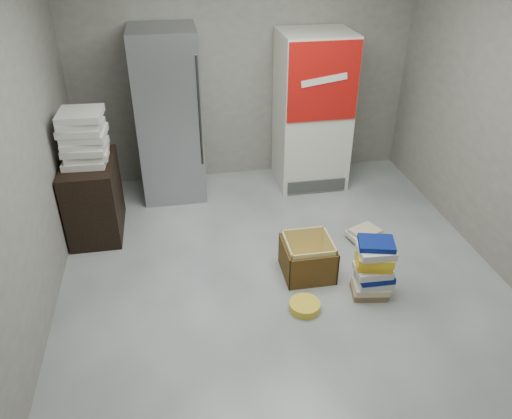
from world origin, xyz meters
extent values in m
plane|color=#B5B4B0|center=(0.00, 0.00, 0.00)|extent=(5.00, 5.00, 0.00)
cube|color=gray|center=(0.00, 2.50, 1.40)|extent=(4.00, 0.04, 2.80)
cube|color=gray|center=(-2.00, 0.00, 1.40)|extent=(0.04, 5.00, 2.80)
cube|color=#AEB0B6|center=(-0.90, 2.13, 0.95)|extent=(0.70, 0.70, 1.90)
cylinder|color=#333333|center=(-0.58, 1.77, 1.10)|extent=(0.02, 0.02, 1.19)
cube|color=silver|center=(0.75, 2.13, 0.90)|extent=(0.80, 0.70, 1.80)
cube|color=#B7110D|center=(0.75, 1.77, 1.35)|extent=(0.78, 0.02, 0.85)
cube|color=white|center=(0.75, 1.75, 1.38)|extent=(0.50, 0.01, 0.14)
cube|color=#3F3F3F|center=(0.75, 1.77, 0.10)|extent=(0.70, 0.02, 0.15)
cube|color=black|center=(-1.73, 1.40, 0.40)|extent=(0.50, 0.80, 0.80)
cube|color=white|center=(-1.73, 1.39, 0.83)|extent=(0.42, 0.42, 0.06)
cube|color=white|center=(-1.71, 1.41, 0.90)|extent=(0.41, 0.41, 0.06)
cube|color=white|center=(-1.72, 1.39, 0.96)|extent=(0.42, 0.42, 0.06)
cube|color=white|center=(-1.73, 1.41, 1.03)|extent=(0.42, 0.42, 0.06)
cube|color=white|center=(-1.71, 1.40, 1.09)|extent=(0.42, 0.42, 0.06)
cube|color=white|center=(-1.73, 1.40, 1.16)|extent=(0.42, 0.42, 0.06)
cube|color=white|center=(-1.73, 1.41, 1.22)|extent=(0.42, 0.42, 0.06)
cube|color=white|center=(-1.71, 1.40, 1.29)|extent=(0.42, 0.42, 0.06)
cube|color=#88694B|center=(0.70, -0.07, 0.03)|extent=(0.33, 0.28, 0.06)
cube|color=beige|center=(0.71, -0.08, 0.09)|extent=(0.33, 0.28, 0.06)
cube|color=silver|center=(0.73, -0.08, 0.15)|extent=(0.31, 0.25, 0.06)
cube|color=navy|center=(0.73, -0.08, 0.21)|extent=(0.30, 0.24, 0.05)
cube|color=silver|center=(0.71, -0.08, 0.27)|extent=(0.30, 0.24, 0.06)
cube|color=yellow|center=(0.72, -0.05, 0.33)|extent=(0.35, 0.30, 0.07)
cube|color=yellow|center=(0.72, -0.07, 0.40)|extent=(0.34, 0.30, 0.07)
cube|color=silver|center=(0.71, -0.08, 0.47)|extent=(0.31, 0.25, 0.07)
cube|color=navy|center=(0.72, -0.05, 0.53)|extent=(0.34, 0.30, 0.05)
cube|color=beige|center=(0.98, 0.73, 0.02)|extent=(0.33, 0.29, 0.04)
cube|color=silver|center=(0.94, 0.74, 0.07)|extent=(0.33, 0.29, 0.05)
cube|color=beige|center=(0.97, 0.73, 0.11)|extent=(0.35, 0.32, 0.04)
cube|color=gold|center=(0.24, 0.32, 0.01)|extent=(0.43, 0.43, 0.01)
cube|color=brown|center=(0.25, 0.54, 0.16)|extent=(0.45, 0.01, 0.32)
cube|color=brown|center=(0.24, 0.10, 0.16)|extent=(0.45, 0.01, 0.32)
cube|color=brown|center=(0.03, 0.32, 0.16)|extent=(0.01, 0.45, 0.32)
cube|color=brown|center=(0.46, 0.32, 0.16)|extent=(0.01, 0.45, 0.32)
cube|color=gold|center=(0.25, 0.52, 0.18)|extent=(0.41, 0.01, 0.37)
cube|color=gold|center=(0.24, 0.12, 0.18)|extent=(0.41, 0.01, 0.37)
cube|color=gold|center=(0.04, 0.32, 0.18)|extent=(0.01, 0.41, 0.37)
cube|color=gold|center=(0.44, 0.32, 0.18)|extent=(0.01, 0.41, 0.37)
cylinder|color=yellow|center=(0.10, -0.17, 0.04)|extent=(0.35, 0.35, 0.07)
camera|label=1|loc=(-0.87, -3.24, 2.93)|focal=35.00mm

